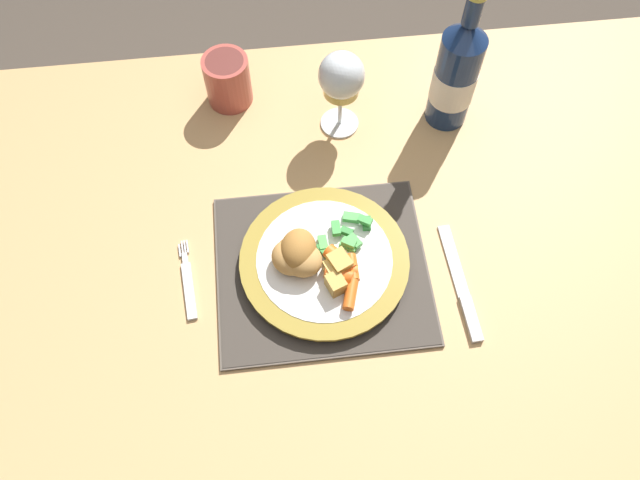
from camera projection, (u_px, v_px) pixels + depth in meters
The scene contains 13 objects.
ground_plane at pixel (335, 372), 1.62m from camera, with size 6.00×6.00×0.00m, color #4C4238.
dining_table at pixel (343, 260), 1.04m from camera, with size 1.50×0.82×0.74m.
placemat at pixel (322, 269), 0.93m from camera, with size 0.32×0.28×0.01m.
dinner_plate at pixel (324, 261), 0.93m from camera, with size 0.25×0.25×0.02m.
breaded_croquettes at pixel (297, 254), 0.90m from camera, with size 0.10×0.09×0.05m.
green_beans_pile at pixel (346, 236), 0.93m from camera, with size 0.09×0.08×0.02m.
glazed_carrots at pixel (343, 271), 0.90m from camera, with size 0.05×0.10×0.02m.
fork at pixel (188, 285), 0.92m from camera, with size 0.03×0.13×0.01m.
table_knife at pixel (463, 292), 0.92m from camera, with size 0.03×0.19×0.01m.
wine_glass at pixel (341, 79), 0.97m from camera, with size 0.07×0.07×0.16m.
bottle at pixel (456, 74), 0.99m from camera, with size 0.07×0.07×0.26m.
roast_potatoes at pixel (337, 272), 0.89m from camera, with size 0.04×0.07×0.03m.
drinking_cup at pixel (228, 79), 1.05m from camera, with size 0.08×0.08×0.09m.
Camera 1 is at (-0.09, -0.46, 1.59)m, focal length 35.00 mm.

